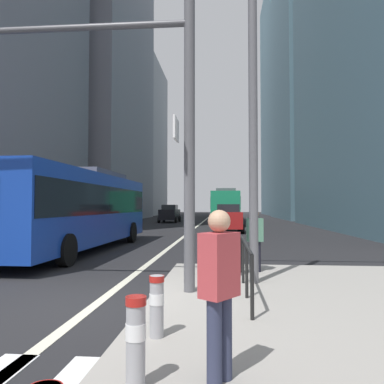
{
  "coord_description": "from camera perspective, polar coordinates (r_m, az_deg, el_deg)",
  "views": [
    {
      "loc": [
        2.38,
        -6.85,
        1.85
      ],
      "look_at": [
        -1.3,
        35.82,
        3.42
      ],
      "focal_mm": 34.66,
      "sensor_mm": 36.0,
      "label": 1
    }
  ],
  "objects": [
    {
      "name": "city_bus_red_receding",
      "position": [
        36.54,
        5.35,
        -2.11
      ],
      "size": [
        2.9,
        11.14,
        3.4
      ],
      "color": "#198456",
      "rests_on": "ground"
    },
    {
      "name": "lane_centre_line",
      "position": [
        36.97,
        1.23,
        -4.96
      ],
      "size": [
        0.2,
        80.0,
        0.01
      ],
      "primitive_type": "cube",
      "color": "beige",
      "rests_on": "ground"
    },
    {
      "name": "car_oncoming_mid",
      "position": [
        41.09,
        -3.45,
        -3.3
      ],
      "size": [
        2.11,
        4.22,
        1.94
      ],
      "color": "black",
      "rests_on": "ground"
    },
    {
      "name": "office_tower_left_mid",
      "position": [
        55.18,
        -15.67,
        18.23
      ],
      "size": [
        13.66,
        22.77,
        41.9
      ],
      "primitive_type": "cube",
      "color": "gray",
      "rests_on": "ground"
    },
    {
      "name": "pedestrian_waiting",
      "position": [
        3.72,
        4.23,
        -14.21
      ],
      "size": [
        0.42,
        0.45,
        1.66
      ],
      "color": "#2D334C",
      "rests_on": "median_island"
    },
    {
      "name": "car_receding_far",
      "position": [
        25.98,
        5.51,
        -3.99
      ],
      "size": [
        2.15,
        4.42,
        1.94
      ],
      "color": "maroon",
      "rests_on": "ground"
    },
    {
      "name": "street_lamp_post",
      "position": [
        9.01,
        9.32,
        20.34
      ],
      "size": [
        5.5,
        0.32,
        8.0
      ],
      "color": "#56565B",
      "rests_on": "median_island"
    },
    {
      "name": "traffic_signal_gantry",
      "position": [
        8.16,
        -15.61,
        14.13
      ],
      "size": [
        6.25,
        0.65,
        6.0
      ],
      "color": "#515156",
      "rests_on": "median_island"
    },
    {
      "name": "bollard_right",
      "position": [
        5.02,
        -5.45,
        -16.58
      ],
      "size": [
        0.2,
        0.2,
        0.79
      ],
      "color": "#99999E",
      "rests_on": "median_island"
    },
    {
      "name": "pedestrian_walking",
      "position": [
        9.71,
        9.65,
        -6.95
      ],
      "size": [
        0.43,
        0.33,
        1.59
      ],
      "color": "black",
      "rests_on": "median_island"
    },
    {
      "name": "office_tower_right_far",
      "position": [
        79.36,
        15.79,
        13.16
      ],
      "size": [
        12.46,
        18.43,
        45.25
      ],
      "primitive_type": "cube",
      "color": "slate",
      "rests_on": "ground"
    },
    {
      "name": "office_tower_right_mid",
      "position": [
        57.9,
        19.96,
        14.02
      ],
      "size": [
        13.57,
        18.63,
        35.59
      ],
      "primitive_type": "cube",
      "color": "slate",
      "rests_on": "ground"
    },
    {
      "name": "ground_plane",
      "position": [
        27.02,
        -0.14,
        -6.02
      ],
      "size": [
        160.0,
        160.0,
        0.0
      ],
      "primitive_type": "plane",
      "color": "black"
    },
    {
      "name": "city_bus_blue_oncoming",
      "position": [
        15.81,
        -16.98,
        -2.05
      ],
      "size": [
        2.84,
        11.68,
        3.4
      ],
      "color": "#14389E",
      "rests_on": "ground"
    },
    {
      "name": "office_tower_left_far",
      "position": [
        75.44,
        -9.34,
        7.87
      ],
      "size": [
        11.72,
        18.67,
        29.75
      ],
      "primitive_type": "cube",
      "color": "#9E9EA3",
      "rests_on": "ground"
    },
    {
      "name": "bollard_left",
      "position": [
        3.74,
        -8.65,
        -21.19
      ],
      "size": [
        0.2,
        0.2,
        0.85
      ],
      "color": "#99999E",
      "rests_on": "median_island"
    },
    {
      "name": "pedestrian_railing",
      "position": [
        7.66,
        8.11,
        -9.44
      ],
      "size": [
        0.06,
        3.99,
        0.98
      ],
      "color": "black",
      "rests_on": "median_island"
    },
    {
      "name": "city_bus_red_distant",
      "position": [
        56.49,
        4.72,
        -2.11
      ],
      "size": [
        2.85,
        10.7,
        3.4
      ],
      "color": "#198456",
      "rests_on": "ground"
    },
    {
      "name": "car_receding_near",
      "position": [
        65.58,
        5.73,
        -2.84
      ],
      "size": [
        2.17,
        4.41,
        1.94
      ],
      "color": "#232838",
      "rests_on": "ground"
    }
  ]
}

